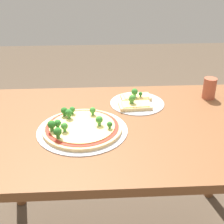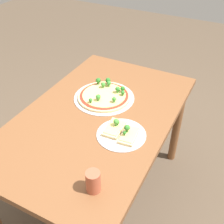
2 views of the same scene
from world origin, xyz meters
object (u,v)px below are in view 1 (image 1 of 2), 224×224
(drinking_cup, at_px, (209,88))
(pizza_tray_slice, at_px, (136,101))
(dining_table, at_px, (123,143))
(pizza_tray_whole, at_px, (81,128))

(drinking_cup, bearing_deg, pizza_tray_slice, 7.40)
(pizza_tray_slice, relative_size, drinking_cup, 2.49)
(dining_table, distance_m, pizza_tray_slice, 0.23)
(pizza_tray_slice, distance_m, drinking_cup, 0.38)
(dining_table, height_order, pizza_tray_whole, pizza_tray_whole)
(drinking_cup, bearing_deg, dining_table, 28.07)
(pizza_tray_whole, distance_m, pizza_tray_slice, 0.35)
(pizza_tray_whole, bearing_deg, pizza_tray_slice, -137.11)
(pizza_tray_slice, bearing_deg, drinking_cup, -172.60)
(dining_table, height_order, drinking_cup, drinking_cup)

